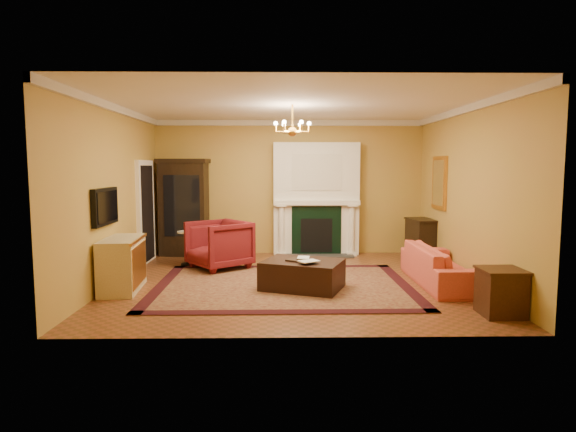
{
  "coord_description": "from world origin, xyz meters",
  "views": [
    {
      "loc": [
        -0.21,
        -8.14,
        1.97
      ],
      "look_at": [
        -0.07,
        0.3,
        1.1
      ],
      "focal_mm": 30.0,
      "sensor_mm": 36.0,
      "label": 1
    }
  ],
  "objects_px": {
    "china_cabinet": "(184,210)",
    "coral_sofa": "(442,259)",
    "end_table": "(501,293)",
    "leather_ottoman": "(303,274)",
    "console_table": "(421,240)",
    "commode": "(122,264)",
    "pedestal_table": "(187,246)",
    "wingback_armchair": "(219,242)"
  },
  "relations": [
    {
      "from": "china_cabinet",
      "to": "commode",
      "type": "bearing_deg",
      "value": -92.05
    },
    {
      "from": "commode",
      "to": "pedestal_table",
      "type": "bearing_deg",
      "value": 66.18
    },
    {
      "from": "pedestal_table",
      "to": "coral_sofa",
      "type": "relative_size",
      "value": 0.32
    },
    {
      "from": "pedestal_table",
      "to": "end_table",
      "type": "distance_m",
      "value": 5.84
    },
    {
      "from": "wingback_armchair",
      "to": "coral_sofa",
      "type": "height_order",
      "value": "wingback_armchair"
    },
    {
      "from": "commode",
      "to": "end_table",
      "type": "distance_m",
      "value": 5.63
    },
    {
      "from": "wingback_armchair",
      "to": "pedestal_table",
      "type": "distance_m",
      "value": 0.76
    },
    {
      "from": "wingback_armchair",
      "to": "leather_ottoman",
      "type": "bearing_deg",
      "value": 5.63
    },
    {
      "from": "pedestal_table",
      "to": "leather_ottoman",
      "type": "xyz_separation_m",
      "value": [
        2.22,
        -1.93,
        -0.16
      ]
    },
    {
      "from": "commode",
      "to": "console_table",
      "type": "distance_m",
      "value": 6.02
    },
    {
      "from": "pedestal_table",
      "to": "commode",
      "type": "relative_size",
      "value": 0.61
    },
    {
      "from": "wingback_armchair",
      "to": "pedestal_table",
      "type": "height_order",
      "value": "wingback_armchair"
    },
    {
      "from": "china_cabinet",
      "to": "coral_sofa",
      "type": "distance_m",
      "value": 5.6
    },
    {
      "from": "wingback_armchair",
      "to": "pedestal_table",
      "type": "relative_size",
      "value": 1.5
    },
    {
      "from": "wingback_armchair",
      "to": "leather_ottoman",
      "type": "height_order",
      "value": "wingback_armchair"
    },
    {
      "from": "china_cabinet",
      "to": "console_table",
      "type": "height_order",
      "value": "china_cabinet"
    },
    {
      "from": "end_table",
      "to": "console_table",
      "type": "distance_m",
      "value": 3.82
    },
    {
      "from": "end_table",
      "to": "leather_ottoman",
      "type": "xyz_separation_m",
      "value": [
        -2.57,
        1.41,
        -0.06
      ]
    },
    {
      "from": "end_table",
      "to": "leather_ottoman",
      "type": "distance_m",
      "value": 2.93
    },
    {
      "from": "china_cabinet",
      "to": "end_table",
      "type": "height_order",
      "value": "china_cabinet"
    },
    {
      "from": "wingback_armchair",
      "to": "commode",
      "type": "relative_size",
      "value": 0.91
    },
    {
      "from": "china_cabinet",
      "to": "console_table",
      "type": "distance_m",
      "value": 5.19
    },
    {
      "from": "commode",
      "to": "end_table",
      "type": "relative_size",
      "value": 1.89
    },
    {
      "from": "console_table",
      "to": "leather_ottoman",
      "type": "xyz_separation_m",
      "value": [
        -2.63,
        -2.41,
        -0.18
      ]
    },
    {
      "from": "commode",
      "to": "console_table",
      "type": "height_order",
      "value": "same"
    },
    {
      "from": "end_table",
      "to": "coral_sofa",
      "type": "bearing_deg",
      "value": 96.75
    },
    {
      "from": "wingback_armchair",
      "to": "console_table",
      "type": "height_order",
      "value": "wingback_armchair"
    },
    {
      "from": "end_table",
      "to": "console_table",
      "type": "height_order",
      "value": "console_table"
    },
    {
      "from": "pedestal_table",
      "to": "end_table",
      "type": "relative_size",
      "value": 1.15
    },
    {
      "from": "wingback_armchair",
      "to": "pedestal_table",
      "type": "xyz_separation_m",
      "value": [
        -0.67,
        0.32,
        -0.12
      ]
    },
    {
      "from": "pedestal_table",
      "to": "commode",
      "type": "height_order",
      "value": "commode"
    },
    {
      "from": "leather_ottoman",
      "to": "pedestal_table",
      "type": "bearing_deg",
      "value": 159.9
    },
    {
      "from": "coral_sofa",
      "to": "leather_ottoman",
      "type": "xyz_separation_m",
      "value": [
        -2.36,
        -0.31,
        -0.18
      ]
    },
    {
      "from": "china_cabinet",
      "to": "leather_ottoman",
      "type": "xyz_separation_m",
      "value": [
        2.49,
        -3.03,
        -0.78
      ]
    },
    {
      "from": "pedestal_table",
      "to": "console_table",
      "type": "distance_m",
      "value": 4.87
    },
    {
      "from": "console_table",
      "to": "wingback_armchair",
      "type": "bearing_deg",
      "value": -176.52
    },
    {
      "from": "leather_ottoman",
      "to": "wingback_armchair",
      "type": "bearing_deg",
      "value": 154.77
    },
    {
      "from": "china_cabinet",
      "to": "pedestal_table",
      "type": "relative_size",
      "value": 2.97
    },
    {
      "from": "china_cabinet",
      "to": "console_table",
      "type": "bearing_deg",
      "value": -1.62
    },
    {
      "from": "china_cabinet",
      "to": "coral_sofa",
      "type": "height_order",
      "value": "china_cabinet"
    },
    {
      "from": "pedestal_table",
      "to": "console_table",
      "type": "relative_size",
      "value": 0.82
    },
    {
      "from": "leather_ottoman",
      "to": "console_table",
      "type": "bearing_deg",
      "value": 63.39
    }
  ]
}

